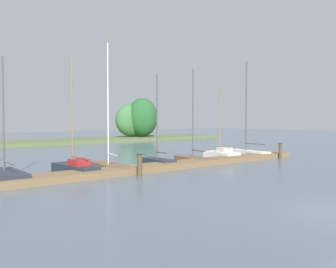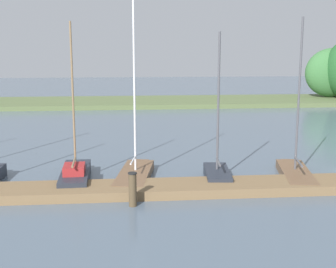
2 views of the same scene
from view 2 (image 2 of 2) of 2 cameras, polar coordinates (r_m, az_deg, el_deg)
dock_pier at (r=17.38m, az=-3.11°, el=-6.84°), size 29.70×1.80×0.35m
far_shore at (r=44.35m, az=-11.54°, el=6.38°), size 67.16×8.00×7.11m
sailboat_3 at (r=19.11m, az=-11.38°, el=-4.82°), size 1.20×3.97×6.40m
sailboat_4 at (r=19.26m, az=-4.09°, el=-4.78°), size 1.85×4.48×7.61m
sailboat_5 at (r=19.06m, az=6.09°, el=-4.77°), size 1.22×2.90×6.00m
sailboat_6 at (r=20.04m, az=15.48°, el=-4.54°), size 1.85×4.35×6.59m
mooring_piling_1 at (r=15.97m, az=-4.40°, el=-6.84°), size 0.31×0.31×1.20m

